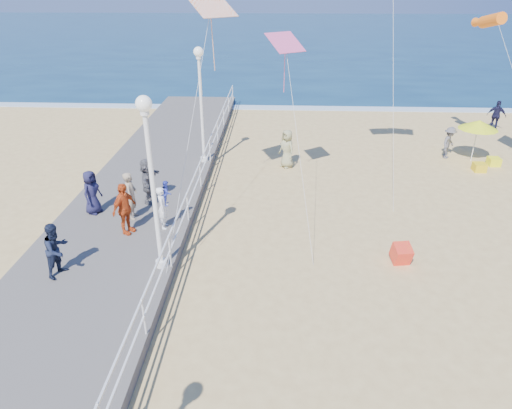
{
  "coord_description": "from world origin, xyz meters",
  "views": [
    {
      "loc": [
        -1.87,
        -11.68,
        8.51
      ],
      "look_at": [
        -2.5,
        2.0,
        1.6
      ],
      "focal_mm": 32.0,
      "sensor_mm": 36.0,
      "label": 1
    }
  ],
  "objects_px": {
    "lamp_post_mid": "(151,169)",
    "lamp_post_far": "(201,94)",
    "woman_holding_toddler": "(163,208)",
    "spectator_5": "(148,181)",
    "spectator_3": "(124,209)",
    "beach_walker_a": "(449,143)",
    "toddler_held": "(167,193)",
    "spectator_6": "(131,196)",
    "beach_chair_right": "(494,162)",
    "box_kite": "(401,255)",
    "beach_umbrella": "(479,125)",
    "spectator_7": "(57,250)",
    "beach_walker_c": "(287,149)",
    "beach_chair_left": "(479,167)",
    "spectator_4": "(92,192)",
    "beach_walker_b": "(496,116)"
  },
  "relations": [
    {
      "from": "toddler_held",
      "to": "spectator_4",
      "type": "distance_m",
      "value": 3.21
    },
    {
      "from": "lamp_post_mid",
      "to": "box_kite",
      "type": "height_order",
      "value": "lamp_post_mid"
    },
    {
      "from": "spectator_6",
      "to": "beach_chair_right",
      "type": "xyz_separation_m",
      "value": [
        16.12,
        6.97,
        -1.1
      ]
    },
    {
      "from": "toddler_held",
      "to": "spectator_4",
      "type": "bearing_deg",
      "value": 66.6
    },
    {
      "from": "spectator_7",
      "to": "beach_chair_right",
      "type": "distance_m",
      "value": 20.31
    },
    {
      "from": "spectator_3",
      "to": "box_kite",
      "type": "height_order",
      "value": "spectator_3"
    },
    {
      "from": "lamp_post_far",
      "to": "spectator_4",
      "type": "height_order",
      "value": "lamp_post_far"
    },
    {
      "from": "lamp_post_mid",
      "to": "spectator_3",
      "type": "xyz_separation_m",
      "value": [
        -1.67,
        1.98,
        -2.32
      ]
    },
    {
      "from": "spectator_3",
      "to": "spectator_5",
      "type": "distance_m",
      "value": 2.49
    },
    {
      "from": "toddler_held",
      "to": "beach_chair_left",
      "type": "height_order",
      "value": "toddler_held"
    },
    {
      "from": "beach_walker_a",
      "to": "beach_chair_left",
      "type": "bearing_deg",
      "value": -111.91
    },
    {
      "from": "spectator_4",
      "to": "spectator_6",
      "type": "xyz_separation_m",
      "value": [
        1.6,
        -0.32,
        0.05
      ]
    },
    {
      "from": "spectator_7",
      "to": "beach_umbrella",
      "type": "height_order",
      "value": "beach_umbrella"
    },
    {
      "from": "spectator_5",
      "to": "spectator_6",
      "type": "distance_m",
      "value": 1.39
    },
    {
      "from": "beach_walker_c",
      "to": "box_kite",
      "type": "height_order",
      "value": "beach_walker_c"
    },
    {
      "from": "woman_holding_toddler",
      "to": "spectator_6",
      "type": "bearing_deg",
      "value": 54.84
    },
    {
      "from": "lamp_post_far",
      "to": "beach_umbrella",
      "type": "relative_size",
      "value": 2.49
    },
    {
      "from": "lamp_post_far",
      "to": "toddler_held",
      "type": "height_order",
      "value": "lamp_post_far"
    },
    {
      "from": "box_kite",
      "to": "beach_chair_right",
      "type": "relative_size",
      "value": 1.09
    },
    {
      "from": "spectator_7",
      "to": "beach_walker_c",
      "type": "height_order",
      "value": "spectator_7"
    },
    {
      "from": "lamp_post_far",
      "to": "spectator_6",
      "type": "xyz_separation_m",
      "value": [
        -1.77,
        -5.9,
        -2.36
      ]
    },
    {
      "from": "lamp_post_mid",
      "to": "toddler_held",
      "type": "bearing_deg",
      "value": 96.89
    },
    {
      "from": "lamp_post_far",
      "to": "beach_chair_left",
      "type": "distance_m",
      "value": 13.77
    },
    {
      "from": "toddler_held",
      "to": "beach_chair_right",
      "type": "distance_m",
      "value": 16.53
    },
    {
      "from": "spectator_7",
      "to": "box_kite",
      "type": "relative_size",
      "value": 2.86
    },
    {
      "from": "woman_holding_toddler",
      "to": "toddler_held",
      "type": "height_order",
      "value": "toddler_held"
    },
    {
      "from": "toddler_held",
      "to": "spectator_7",
      "type": "height_order",
      "value": "toddler_held"
    },
    {
      "from": "woman_holding_toddler",
      "to": "spectator_5",
      "type": "relative_size",
      "value": 0.86
    },
    {
      "from": "beach_walker_a",
      "to": "beach_umbrella",
      "type": "bearing_deg",
      "value": -70.5
    },
    {
      "from": "beach_walker_c",
      "to": "beach_chair_right",
      "type": "height_order",
      "value": "beach_walker_c"
    },
    {
      "from": "beach_chair_right",
      "to": "spectator_6",
      "type": "bearing_deg",
      "value": -156.61
    },
    {
      "from": "lamp_post_mid",
      "to": "spectator_4",
      "type": "xyz_separation_m",
      "value": [
        -3.37,
        3.43,
        -2.41
      ]
    },
    {
      "from": "spectator_6",
      "to": "beach_chair_right",
      "type": "height_order",
      "value": "spectator_6"
    },
    {
      "from": "toddler_held",
      "to": "box_kite",
      "type": "distance_m",
      "value": 8.22
    },
    {
      "from": "spectator_6",
      "to": "spectator_5",
      "type": "bearing_deg",
      "value": -15.48
    },
    {
      "from": "lamp_post_far",
      "to": "toddler_held",
      "type": "bearing_deg",
      "value": -92.78
    },
    {
      "from": "spectator_3",
      "to": "beach_walker_a",
      "type": "distance_m",
      "value": 16.66
    },
    {
      "from": "spectator_3",
      "to": "box_kite",
      "type": "bearing_deg",
      "value": -72.52
    },
    {
      "from": "toddler_held",
      "to": "beach_chair_right",
      "type": "xyz_separation_m",
      "value": [
        14.66,
        7.5,
        -1.5
      ]
    },
    {
      "from": "lamp_post_mid",
      "to": "lamp_post_far",
      "type": "xyz_separation_m",
      "value": [
        0.0,
        9.0,
        0.0
      ]
    },
    {
      "from": "spectator_5",
      "to": "box_kite",
      "type": "relative_size",
      "value": 3.02
    },
    {
      "from": "woman_holding_toddler",
      "to": "beach_umbrella",
      "type": "height_order",
      "value": "beach_umbrella"
    },
    {
      "from": "spectator_6",
      "to": "beach_walker_b",
      "type": "bearing_deg",
      "value": -59.4
    },
    {
      "from": "woman_holding_toddler",
      "to": "box_kite",
      "type": "distance_m",
      "value": 8.27
    },
    {
      "from": "spectator_7",
      "to": "beach_walker_b",
      "type": "relative_size",
      "value": 0.94
    },
    {
      "from": "spectator_6",
      "to": "box_kite",
      "type": "distance_m",
      "value": 9.68
    },
    {
      "from": "woman_holding_toddler",
      "to": "spectator_3",
      "type": "relative_size",
      "value": 0.83
    },
    {
      "from": "lamp_post_mid",
      "to": "beach_walker_b",
      "type": "distance_m",
      "value": 23.32
    },
    {
      "from": "spectator_5",
      "to": "spectator_7",
      "type": "distance_m",
      "value": 5.21
    },
    {
      "from": "woman_holding_toddler",
      "to": "beach_chair_right",
      "type": "bearing_deg",
      "value": -70.52
    }
  ]
}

